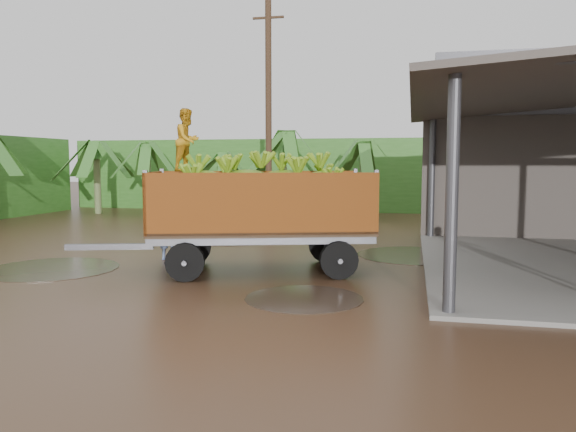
{
  "coord_description": "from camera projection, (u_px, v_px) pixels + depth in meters",
  "views": [
    {
      "loc": [
        4.69,
        -12.77,
        2.45
      ],
      "look_at": [
        1.91,
        -0.19,
        1.21
      ],
      "focal_mm": 35.0,
      "sensor_mm": 36.0,
      "label": 1
    }
  ],
  "objects": [
    {
      "name": "banana_plants",
      "position": [
        91.0,
        177.0,
        20.04
      ],
      "size": [
        24.72,
        20.84,
        4.37
      ],
      "color": "#2D661E",
      "rests_on": "ground"
    },
    {
      "name": "banana_trailer",
      "position": [
        260.0,
        207.0,
        12.55
      ],
      "size": [
        6.78,
        3.62,
        3.66
      ],
      "rotation": [
        0.0,
        0.0,
        0.29
      ],
      "color": "#A75317",
      "rests_on": "ground"
    },
    {
      "name": "ground",
      "position": [
        213.0,
        263.0,
        13.66
      ],
      "size": [
        100.0,
        100.0,
        0.0
      ],
      "primitive_type": "plane",
      "color": "black",
      "rests_on": "ground"
    },
    {
      "name": "hedge_north",
      "position": [
        282.0,
        174.0,
        29.47
      ],
      "size": [
        22.0,
        3.0,
        3.6
      ],
      "primitive_type": "cube",
      "color": "#2D661E",
      "rests_on": "ground"
    },
    {
      "name": "utility_pole",
      "position": [
        269.0,
        113.0,
        21.39
      ],
      "size": [
        1.2,
        0.24,
        8.49
      ],
      "color": "#47301E",
      "rests_on": "ground"
    },
    {
      "name": "man_blue",
      "position": [
        168.0,
        228.0,
        14.04
      ],
      "size": [
        0.63,
        0.47,
        1.6
      ],
      "primitive_type": "imported",
      "rotation": [
        0.0,
        0.0,
        3.29
      ],
      "color": "#6884BF",
      "rests_on": "ground"
    }
  ]
}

